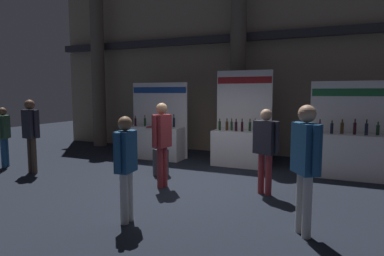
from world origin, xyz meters
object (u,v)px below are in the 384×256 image
at_px(visitor_9, 4,132).
at_px(visitor_2, 305,157).
at_px(exhibitor_booth_2, 353,152).
at_px(trash_bin, 161,162).
at_px(exhibitor_booth_1, 240,143).
at_px(visitor_1, 266,143).
at_px(visitor_3, 31,129).
at_px(visitor_6, 162,137).
at_px(visitor_8, 126,161).
at_px(exhibitor_booth_0, 155,139).

bearing_deg(visitor_9, visitor_2, 49.83).
height_order(exhibitor_booth_2, trash_bin, exhibitor_booth_2).
bearing_deg(exhibitor_booth_1, trash_bin, -129.85).
bearing_deg(visitor_1, exhibitor_booth_2, -102.41).
xyz_separation_m(visitor_2, visitor_3, (-6.47, 1.07, -0.01)).
relative_size(visitor_3, visitor_6, 1.02).
relative_size(exhibitor_booth_1, visitor_8, 1.59).
bearing_deg(visitor_9, exhibitor_booth_2, 75.53).
relative_size(exhibitor_booth_2, visitor_8, 1.39).
distance_m(exhibitor_booth_0, visitor_2, 6.10).
distance_m(trash_bin, visitor_9, 4.36).
xyz_separation_m(exhibitor_booth_2, visitor_9, (-8.43, -2.50, 0.34)).
xyz_separation_m(visitor_2, visitor_6, (-2.93, 1.27, -0.04)).
relative_size(exhibitor_booth_1, visitor_2, 1.43).
xyz_separation_m(exhibitor_booth_0, exhibitor_booth_1, (2.65, 0.03, 0.03)).
bearing_deg(exhibitor_booth_1, visitor_3, -147.25).
xyz_separation_m(exhibitor_booth_1, exhibitor_booth_2, (2.74, -0.21, -0.02)).
xyz_separation_m(visitor_3, visitor_9, (-1.22, 0.17, -0.15)).
bearing_deg(visitor_2, visitor_6, -145.93).
distance_m(exhibitor_booth_0, exhibitor_booth_2, 5.39).
bearing_deg(exhibitor_booth_1, visitor_2, -63.26).
bearing_deg(visitor_6, visitor_1, 110.93).
xyz_separation_m(exhibitor_booth_1, visitor_3, (-4.48, -2.88, 0.47)).
relative_size(exhibitor_booth_1, exhibitor_booth_2, 1.15).
distance_m(exhibitor_booth_2, visitor_2, 3.85).
xyz_separation_m(exhibitor_booth_2, visitor_1, (-1.61, -2.09, 0.41)).
height_order(exhibitor_booth_0, visitor_9, exhibitor_booth_0).
bearing_deg(exhibitor_booth_1, visitor_6, -109.21).
bearing_deg(visitor_9, exhibitor_booth_0, 100.34).
bearing_deg(visitor_2, exhibitor_booth_1, 174.28).
bearing_deg(visitor_1, trash_bin, 13.64).
bearing_deg(exhibitor_booth_0, visitor_2, -40.23).
bearing_deg(visitor_9, visitor_3, 50.95).
distance_m(trash_bin, visitor_1, 2.75).
height_order(visitor_1, visitor_6, visitor_6).
bearing_deg(exhibitor_booth_0, exhibitor_booth_2, -1.93).
distance_m(visitor_1, visitor_9, 6.83).
xyz_separation_m(trash_bin, visitor_6, (0.55, -0.91, 0.74)).
bearing_deg(visitor_6, visitor_8, 23.04).
xyz_separation_m(trash_bin, visitor_3, (-3.00, -1.11, 0.77)).
relative_size(exhibitor_booth_0, exhibitor_booth_2, 1.01).
distance_m(exhibitor_booth_1, visitor_8, 4.60).
xyz_separation_m(exhibitor_booth_0, visitor_2, (4.64, -3.92, 0.52)).
bearing_deg(exhibitor_booth_1, visitor_1, -63.97).
bearing_deg(visitor_6, visitor_2, 77.09).
xyz_separation_m(exhibitor_booth_2, visitor_2, (-0.75, -3.74, 0.50)).
bearing_deg(exhibitor_booth_1, exhibitor_booth_2, -4.42).
xyz_separation_m(visitor_2, visitor_9, (-7.69, 1.25, -0.16)).
distance_m(visitor_1, visitor_6, 2.10).
bearing_deg(visitor_8, visitor_2, -81.77).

